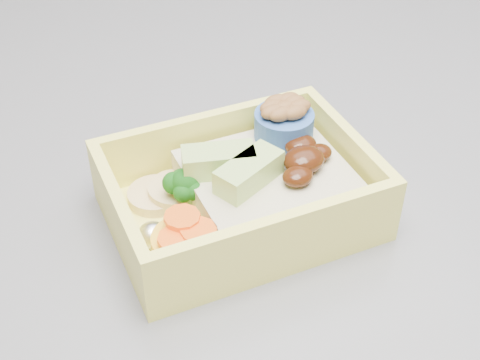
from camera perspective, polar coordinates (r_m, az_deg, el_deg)
name	(u,v)px	position (r m, az deg, el deg)	size (l,w,h in m)	color
bento_box	(247,189)	(0.47, 0.57, -0.74)	(0.19, 0.14, 0.07)	#FFF869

